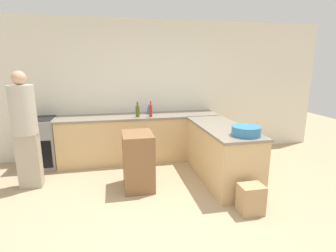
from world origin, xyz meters
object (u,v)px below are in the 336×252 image
at_px(person_by_range, 25,127).
at_px(paper_bag, 251,199).
at_px(range_oven, 40,143).
at_px(island_table, 138,161).
at_px(water_bottle_blue, 149,110).
at_px(hot_sauce_bottle, 151,111).
at_px(olive_oil_bottle, 138,111).
at_px(mixing_bowl, 246,131).

height_order(person_by_range, paper_bag, person_by_range).
relative_size(range_oven, island_table, 1.05).
bearing_deg(water_bottle_blue, hot_sauce_bottle, -92.71).
xyz_separation_m(hot_sauce_bottle, person_by_range, (-1.96, -0.67, -0.05)).
bearing_deg(person_by_range, olive_oil_bottle, 22.46).
distance_m(range_oven, water_bottle_blue, 2.10).
bearing_deg(paper_bag, hot_sauce_bottle, 115.28).
xyz_separation_m(mixing_bowl, person_by_range, (-3.05, 0.91, -0.00)).
relative_size(mixing_bowl, paper_bag, 1.04).
relative_size(olive_oil_bottle, hot_sauce_bottle, 0.94).
bearing_deg(hot_sauce_bottle, mixing_bowl, -55.33).
bearing_deg(paper_bag, person_by_range, 154.87).
bearing_deg(water_bottle_blue, island_table, -105.49).
relative_size(range_oven, mixing_bowl, 2.29).
height_order(range_oven, olive_oil_bottle, olive_oil_bottle).
xyz_separation_m(island_table, hot_sauce_bottle, (0.35, 1.02, 0.58)).
height_order(range_oven, hot_sauce_bottle, hot_sauce_bottle).
bearing_deg(mixing_bowl, range_oven, 149.98).
height_order(hot_sauce_bottle, paper_bag, hot_sauce_bottle).
bearing_deg(range_oven, person_by_range, -86.48).
xyz_separation_m(mixing_bowl, olive_oil_bottle, (-1.33, 1.62, 0.05)).
relative_size(range_oven, hot_sauce_bottle, 3.04).
distance_m(island_table, mixing_bowl, 1.63).
xyz_separation_m(range_oven, paper_bag, (2.98, -2.26, -0.26)).
bearing_deg(person_by_range, hot_sauce_bottle, 18.88).
xyz_separation_m(island_table, mixing_bowl, (1.44, -0.56, 0.53)).
height_order(mixing_bowl, person_by_range, person_by_range).
relative_size(range_oven, water_bottle_blue, 4.94).
height_order(mixing_bowl, olive_oil_bottle, olive_oil_bottle).
distance_m(mixing_bowl, water_bottle_blue, 2.16).
relative_size(mixing_bowl, hot_sauce_bottle, 1.32).
distance_m(olive_oil_bottle, person_by_range, 1.86).
xyz_separation_m(range_oven, person_by_range, (0.05, -0.89, 0.51)).
distance_m(range_oven, hot_sauce_bottle, 2.10).
height_order(range_oven, paper_bag, range_oven).
xyz_separation_m(water_bottle_blue, hot_sauce_bottle, (-0.01, -0.29, 0.05)).
bearing_deg(island_table, range_oven, 143.34).
distance_m(water_bottle_blue, person_by_range, 2.20).
height_order(island_table, mixing_bowl, mixing_bowl).
relative_size(island_table, mixing_bowl, 2.18).
xyz_separation_m(range_oven, hot_sauce_bottle, (2.02, -0.22, 0.56)).
xyz_separation_m(island_table, person_by_range, (-1.61, 0.35, 0.53)).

